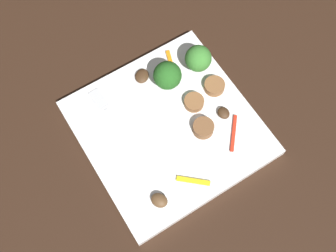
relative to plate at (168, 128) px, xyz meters
name	(u,v)px	position (x,y,z in m)	size (l,w,h in m)	color
ground_plane	(168,130)	(0.00, 0.00, -0.01)	(1.40, 1.40, 0.00)	black
plate	(168,128)	(0.00, 0.00, 0.00)	(0.25, 0.25, 0.02)	white
fork	(119,128)	(0.04, 0.06, 0.01)	(0.18, 0.02, 0.00)	silver
broccoli_floret_0	(167,76)	(0.06, -0.03, 0.04)	(0.04, 0.04, 0.06)	#296420
broccoli_floret_1	(198,59)	(0.06, -0.09, 0.04)	(0.04, 0.04, 0.05)	#408630
sausage_slice_0	(214,86)	(0.02, -0.09, 0.01)	(0.03, 0.03, 0.01)	brown
sausage_slice_1	(194,102)	(0.01, -0.05, 0.01)	(0.03, 0.03, 0.01)	brown
sausage_slice_2	(203,128)	(-0.03, -0.04, 0.02)	(0.03, 0.03, 0.02)	brown
mushroom_0	(159,200)	(-0.09, 0.07, 0.01)	(0.02, 0.02, 0.01)	brown
mushroom_1	(224,113)	(-0.03, -0.08, 0.01)	(0.02, 0.02, 0.01)	#422B19
mushroom_2	(142,76)	(0.09, -0.01, 0.01)	(0.03, 0.02, 0.01)	#422B19
pepper_strip_0	(234,133)	(-0.06, -0.08, 0.01)	(0.06, 0.01, 0.00)	red
pepper_strip_2	(193,181)	(-0.09, 0.01, 0.01)	(0.05, 0.01, 0.00)	yellow
pepper_strip_3	(170,60)	(0.09, -0.06, 0.01)	(0.04, 0.01, 0.00)	orange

